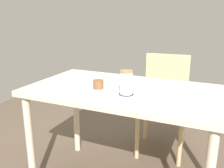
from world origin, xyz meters
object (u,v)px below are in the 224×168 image
at_px(dining_table, 124,101).
at_px(sugar_bowl, 61,80).
at_px(pastry_plate, 98,89).
at_px(coffee_mug, 127,82).
at_px(pastry, 98,84).
at_px(wooden_chair, 164,98).

height_order(dining_table, sugar_bowl, sugar_bowl).
distance_m(pastry_plate, sugar_bowl, 0.32).
xyz_separation_m(coffee_mug, sugar_bowl, (-0.51, 0.05, -0.05)).
relative_size(pastry_plate, pastry, 2.75).
height_order(dining_table, pastry_plate, pastry_plate).
height_order(dining_table, coffee_mug, coffee_mug).
relative_size(dining_table, coffee_mug, 8.89).
bearing_deg(wooden_chair, dining_table, 73.89).
height_order(dining_table, wooden_chair, wooden_chair).
bearing_deg(sugar_bowl, dining_table, 9.50).
distance_m(pastry_plate, pastry, 0.03).
bearing_deg(coffee_mug, pastry_plate, 177.89).
bearing_deg(pastry, pastry_plate, 90.00).
bearing_deg(wooden_chair, coffee_mug, 80.24).
bearing_deg(pastry_plate, wooden_chair, 71.73).
bearing_deg(sugar_bowl, pastry, -8.43).
bearing_deg(pastry_plate, coffee_mug, -2.11).
xyz_separation_m(dining_table, sugar_bowl, (-0.44, -0.07, 0.11)).
xyz_separation_m(pastry, sugar_bowl, (-0.31, 0.05, -0.02)).
height_order(coffee_mug, sugar_bowl, coffee_mug).
bearing_deg(pastry_plate, sugar_bowl, 171.57).
bearing_deg(dining_table, pastry, -136.56).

